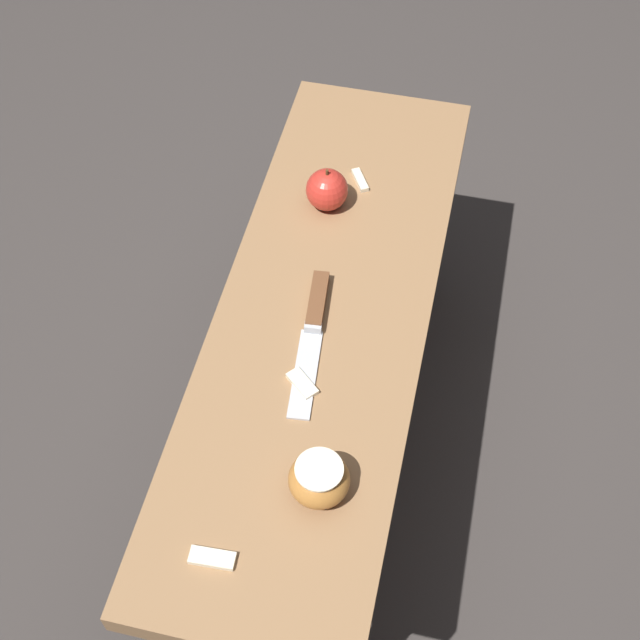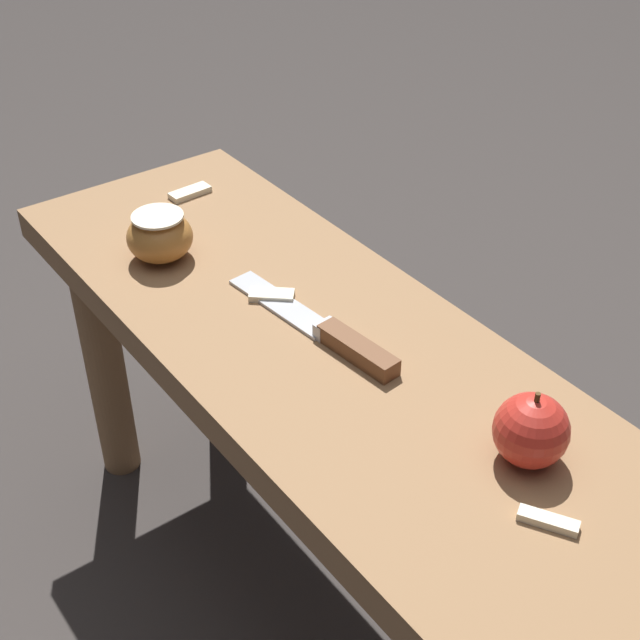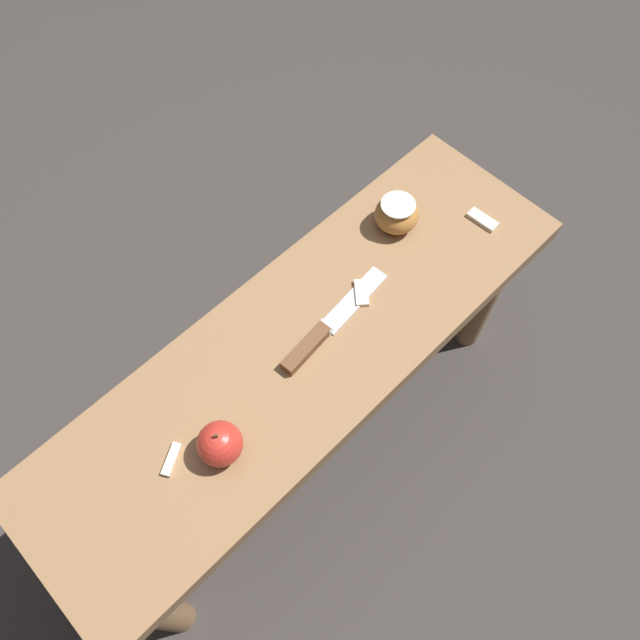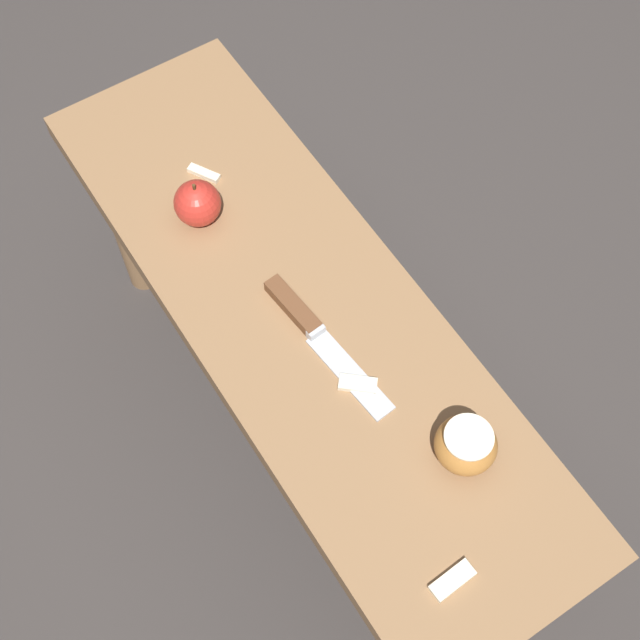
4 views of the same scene
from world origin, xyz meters
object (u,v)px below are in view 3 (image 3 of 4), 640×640
Objects in this scene: knife at (320,333)px; apple_cut at (397,214)px; apple_whole at (220,444)px; wooden_bench at (305,366)px.

knife is 0.27m from apple_cut.
apple_whole reaches higher than knife.
wooden_bench is 0.25m from apple_whole.
apple_cut is at bearing -168.44° from wooden_bench.
wooden_bench is 0.10m from knife.
apple_whole is at bearing 11.50° from apple_cut.
apple_whole is 0.97× the size of apple_cut.
knife is at bearing 14.46° from apple_cut.
apple_whole reaches higher than wooden_bench.
apple_whole is 0.51m from apple_cut.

